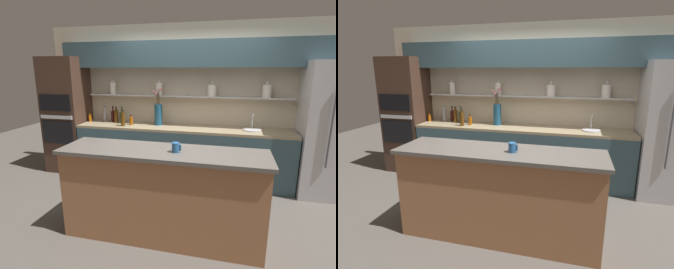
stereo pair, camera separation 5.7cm
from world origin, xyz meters
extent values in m
plane|color=#4C4742|center=(0.00, 0.00, 0.00)|extent=(12.00, 12.00, 0.00)
cube|color=beige|center=(0.00, 1.60, 1.30)|extent=(5.20, 0.10, 2.60)
cube|color=#B7B7BC|center=(-0.11, 1.46, 1.41)|extent=(3.45, 0.18, 0.02)
cylinder|color=silver|center=(-1.41, 1.45, 1.52)|extent=(0.11, 0.11, 0.21)
sphere|color=silver|center=(-1.41, 1.45, 1.65)|extent=(0.04, 0.04, 0.04)
cylinder|color=silver|center=(-0.55, 1.45, 1.52)|extent=(0.11, 0.11, 0.21)
sphere|color=silver|center=(-0.55, 1.45, 1.65)|extent=(0.04, 0.04, 0.04)
cylinder|color=silver|center=(0.36, 1.45, 1.51)|extent=(0.15, 0.15, 0.19)
sphere|color=silver|center=(0.36, 1.45, 1.63)|extent=(0.05, 0.05, 0.05)
cylinder|color=silver|center=(1.21, 1.45, 1.52)|extent=(0.14, 0.14, 0.20)
sphere|color=silver|center=(1.21, 1.45, 1.65)|extent=(0.05, 0.05, 0.05)
cube|color=#334C56|center=(0.00, 1.38, 2.09)|extent=(4.42, 0.34, 0.42)
cube|color=#334C56|center=(-0.11, 1.24, 0.44)|extent=(3.55, 0.62, 0.88)
cube|color=gray|center=(-0.11, 1.24, 0.90)|extent=(3.55, 0.62, 0.04)
cube|color=#99603D|center=(0.00, -0.40, 0.49)|extent=(2.16, 0.55, 0.98)
cube|color=#56514C|center=(0.00, -0.40, 1.00)|extent=(2.22, 0.61, 0.04)
cube|color=#B7B7BC|center=(2.14, 1.20, 0.99)|extent=(0.91, 0.70, 1.97)
cylinder|color=#4C4C51|center=(1.98, 0.83, 1.09)|extent=(0.02, 0.02, 1.09)
cube|color=#3D281E|center=(-2.25, 1.24, 1.03)|extent=(0.70, 0.62, 2.06)
cube|color=black|center=(-2.25, 0.92, 0.78)|extent=(0.59, 0.02, 0.40)
cube|color=black|center=(-2.25, 0.92, 1.30)|extent=(0.59, 0.02, 0.28)
cube|color=#B7B7BC|center=(-2.25, 0.92, 1.05)|extent=(0.61, 0.02, 0.06)
cylinder|color=navy|center=(-0.53, 1.32, 1.10)|extent=(0.13, 0.13, 0.35)
cylinder|color=#4C3319|center=(-0.55, 1.32, 1.37)|extent=(0.01, 0.02, 0.19)
sphere|color=pink|center=(-0.58, 1.34, 1.46)|extent=(0.06, 0.06, 0.06)
cylinder|color=#4C3319|center=(-0.51, 1.31, 1.41)|extent=(0.01, 0.03, 0.27)
sphere|color=pink|center=(-0.47, 1.30, 1.55)|extent=(0.04, 0.04, 0.04)
cylinder|color=#4C3319|center=(-0.56, 1.31, 1.39)|extent=(0.02, 0.06, 0.22)
sphere|color=pink|center=(-0.60, 1.30, 1.50)|extent=(0.04, 0.04, 0.04)
cylinder|color=#4C3319|center=(-0.53, 1.32, 1.40)|extent=(0.02, 0.05, 0.24)
sphere|color=pink|center=(-0.49, 1.33, 1.52)|extent=(0.04, 0.04, 0.04)
cylinder|color=#4C3319|center=(-0.53, 1.31, 1.37)|extent=(0.02, 0.06, 0.19)
sphere|color=pink|center=(-0.57, 1.30, 1.47)|extent=(0.05, 0.05, 0.05)
cylinder|color=#B7B7BC|center=(1.02, 1.24, 0.93)|extent=(0.27, 0.27, 0.02)
cylinder|color=#B7B7BC|center=(1.02, 1.34, 1.05)|extent=(0.02, 0.02, 0.22)
cylinder|color=#B7B7BC|center=(1.02, 1.28, 1.16)|extent=(0.02, 0.12, 0.02)
cylinder|color=#4C2D0C|center=(-1.09, 1.09, 1.03)|extent=(0.07, 0.07, 0.22)
cylinder|color=#4C2D0C|center=(-1.09, 1.09, 1.16)|extent=(0.03, 0.03, 0.04)
cylinder|color=black|center=(-1.09, 1.09, 1.19)|extent=(0.03, 0.03, 0.01)
cylinder|color=#9E4C0A|center=(-1.83, 1.30, 0.98)|extent=(0.06, 0.06, 0.12)
cylinder|color=#9E4C0A|center=(-1.83, 1.30, 1.06)|extent=(0.03, 0.03, 0.04)
cylinder|color=black|center=(-1.83, 1.30, 1.08)|extent=(0.03, 0.03, 0.01)
cylinder|color=gray|center=(-1.58, 1.40, 1.03)|extent=(0.06, 0.06, 0.22)
cylinder|color=gray|center=(-1.58, 1.40, 1.17)|extent=(0.03, 0.03, 0.04)
cylinder|color=black|center=(-1.58, 1.40, 1.20)|extent=(0.03, 0.03, 0.01)
cylinder|color=#4C2D0C|center=(-1.32, 1.33, 1.03)|extent=(0.07, 0.07, 0.22)
cylinder|color=#4C2D0C|center=(-1.32, 1.33, 1.17)|extent=(0.03, 0.03, 0.04)
cylinder|color=black|center=(-1.32, 1.33, 1.20)|extent=(0.03, 0.03, 0.01)
cylinder|color=#380C0C|center=(-1.42, 1.42, 1.02)|extent=(0.07, 0.07, 0.19)
cylinder|color=#380C0C|center=(-1.42, 1.42, 1.15)|extent=(0.02, 0.02, 0.08)
cylinder|color=black|center=(-1.42, 1.42, 1.20)|extent=(0.03, 0.03, 0.01)
cylinder|color=#193814|center=(-1.19, 1.30, 1.02)|extent=(0.08, 0.08, 0.20)
cylinder|color=#193814|center=(-1.19, 1.30, 1.16)|extent=(0.02, 0.02, 0.08)
cylinder|color=black|center=(-1.19, 1.30, 1.21)|extent=(0.03, 0.03, 0.01)
cylinder|color=#9E4C0A|center=(-0.98, 1.20, 0.98)|extent=(0.06, 0.06, 0.13)
cylinder|color=#9E4C0A|center=(-0.98, 1.20, 1.07)|extent=(0.03, 0.03, 0.04)
cylinder|color=black|center=(-0.98, 1.20, 1.09)|extent=(0.03, 0.03, 0.01)
cylinder|color=#235184|center=(0.15, -0.43, 1.07)|extent=(0.08, 0.08, 0.10)
cube|color=#235184|center=(0.20, -0.43, 1.07)|extent=(0.02, 0.01, 0.07)
camera|label=1|loc=(0.69, -2.95, 1.85)|focal=28.00mm
camera|label=2|loc=(0.75, -2.94, 1.85)|focal=28.00mm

